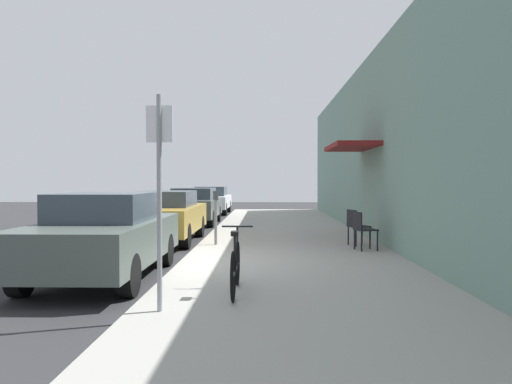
% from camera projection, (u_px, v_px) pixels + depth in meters
% --- Properties ---
extents(ground_plane, '(60.00, 60.00, 0.00)m').
position_uv_depth(ground_plane, '(180.00, 268.00, 9.93)').
color(ground_plane, '#2D2D30').
extents(sidewalk_slab, '(4.50, 32.00, 0.12)m').
position_uv_depth(sidewalk_slab, '(290.00, 251.00, 11.88)').
color(sidewalk_slab, '#9E9B93').
rests_on(sidewalk_slab, ground_plane).
extents(building_facade, '(1.40, 32.00, 5.13)m').
position_uv_depth(building_facade, '(394.00, 143.00, 11.79)').
color(building_facade, gray).
rests_on(building_facade, ground_plane).
extents(parked_car_0, '(1.80, 4.40, 1.48)m').
position_uv_depth(parked_car_0, '(104.00, 235.00, 8.78)').
color(parked_car_0, '#47514C').
rests_on(parked_car_0, ground_plane).
extents(parked_car_1, '(1.80, 4.40, 1.40)m').
position_uv_depth(parked_car_1, '(164.00, 215.00, 13.99)').
color(parked_car_1, '#A58433').
rests_on(parked_car_1, ground_plane).
extents(parked_car_2, '(1.80, 4.40, 1.40)m').
position_uv_depth(parked_car_2, '(194.00, 205.00, 19.75)').
color(parked_car_2, '#47514C').
rests_on(parked_car_2, ground_plane).
extents(parked_car_3, '(1.80, 4.40, 1.38)m').
position_uv_depth(parked_car_3, '(211.00, 200.00, 25.99)').
color(parked_car_3, silver).
rests_on(parked_car_3, ground_plane).
extents(parking_meter, '(0.12, 0.10, 1.32)m').
position_uv_depth(parking_meter, '(216.00, 213.00, 12.53)').
color(parking_meter, slate).
rests_on(parking_meter, sidewalk_slab).
extents(street_sign, '(0.32, 0.06, 2.60)m').
position_uv_depth(street_sign, '(159.00, 185.00, 6.11)').
color(street_sign, gray).
rests_on(street_sign, sidewalk_slab).
extents(bicycle_0, '(0.46, 1.71, 0.90)m').
position_uv_depth(bicycle_0, '(235.00, 267.00, 7.14)').
color(bicycle_0, black).
rests_on(bicycle_0, sidewalk_slab).
extents(cafe_chair_0, '(0.53, 0.53, 0.87)m').
position_uv_depth(cafe_chair_0, '(363.00, 228.00, 11.49)').
color(cafe_chair_0, black).
rests_on(cafe_chair_0, sidewalk_slab).
extents(cafe_chair_1, '(0.56, 0.56, 0.87)m').
position_uv_depth(cafe_chair_1, '(356.00, 225.00, 12.31)').
color(cafe_chair_1, black).
rests_on(cafe_chair_1, sidewalk_slab).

